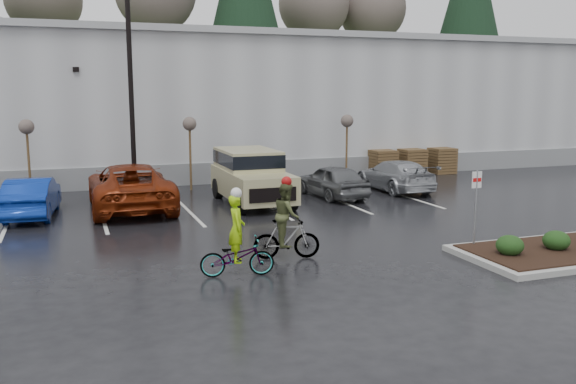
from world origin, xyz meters
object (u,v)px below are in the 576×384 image
object	(u,v)px
lamppost	(130,55)
cyclist_hivis	(237,249)
sapling_west	(27,131)
pallet_stack_a	(383,163)
car_far_silver	(395,175)
pallet_stack_c	(441,160)
fire_lane_sign	(476,200)
sapling_mid	(190,128)
cyclist_olive	(287,229)
car_red	(130,186)
sapling_east	(347,125)
suv_tan	(252,177)
pallet_stack_b	(412,162)
car_blue	(32,197)
car_grey	(332,181)

from	to	relation	value
lamppost	cyclist_hivis	size ratio (longest dim) A/B	4.37
sapling_west	pallet_stack_a	bearing A→B (deg)	3.47
car_far_silver	sapling_west	bearing A→B (deg)	-12.41
sapling_west	pallet_stack_c	distance (m)	20.13
fire_lane_sign	sapling_west	bearing A→B (deg)	132.67
sapling_mid	pallet_stack_c	bearing A→B (deg)	4.24
pallet_stack_c	cyclist_olive	xyz separation A→B (m)	(-13.29, -12.85, 0.12)
sapling_mid	pallet_stack_c	distance (m)	13.69
car_red	sapling_east	bearing A→B (deg)	-160.44
suv_tan	pallet_stack_a	bearing A→B (deg)	31.01
car_red	pallet_stack_c	bearing A→B (deg)	-163.85
sapling_east	pallet_stack_b	world-z (taller)	sapling_east
suv_tan	fire_lane_sign	bearing A→B (deg)	-67.07
suv_tan	sapling_mid	bearing A→B (deg)	111.53
car_red	cyclist_olive	bearing A→B (deg)	111.33
car_far_silver	fire_lane_sign	bearing A→B (deg)	72.15
fire_lane_sign	car_red	distance (m)	12.35
pallet_stack_c	car_far_silver	world-z (taller)	pallet_stack_c
suv_tan	car_far_silver	xyz separation A→B (m)	(6.73, 0.90, -0.36)
cyclist_hivis	suv_tan	bearing A→B (deg)	-8.86
car_blue	cyclist_hivis	size ratio (longest dim) A/B	1.98
lamppost	cyclist_olive	world-z (taller)	lamppost
sapling_mid	car_grey	size ratio (longest dim) A/B	0.81
sapling_mid	fire_lane_sign	xyz separation A→B (m)	(5.30, -12.80, -1.32)
lamppost	car_far_silver	bearing A→B (deg)	-11.25
pallet_stack_c	cyclist_hivis	world-z (taller)	cyclist_hivis
sapling_east	cyclist_olive	world-z (taller)	sapling_east
fire_lane_sign	car_red	xyz separation A→B (m)	(-8.23, 9.19, -0.56)
car_grey	car_far_silver	size ratio (longest dim) A/B	0.86
pallet_stack_c	suv_tan	bearing A→B (deg)	-157.01
sapling_east	car_blue	distance (m)	14.42
sapling_east	fire_lane_sign	xyz separation A→B (m)	(-2.20, -12.80, -1.32)
car_red	suv_tan	world-z (taller)	suv_tan
fire_lane_sign	cyclist_olive	bearing A→B (deg)	169.37
pallet_stack_a	car_grey	distance (m)	6.84
sapling_east	car_red	world-z (taller)	sapling_east
pallet_stack_a	car_grey	size ratio (longest dim) A/B	0.34
car_far_silver	cyclist_hivis	bearing A→B (deg)	44.58
lamppost	sapling_east	xyz separation A→B (m)	(10.00, 1.00, -2.96)
car_grey	cyclist_hivis	size ratio (longest dim) A/B	1.88
sapling_west	fire_lane_sign	distance (m)	17.46
pallet_stack_a	pallet_stack_c	world-z (taller)	same
lamppost	suv_tan	distance (m)	6.91
pallet_stack_a	fire_lane_sign	xyz separation A→B (m)	(-4.70, -13.80, 0.73)
car_blue	car_far_silver	xyz separation A→B (m)	(14.59, 0.67, -0.02)
pallet_stack_a	pallet_stack_c	size ratio (longest dim) A/B	1.00
cyclist_olive	lamppost	bearing A→B (deg)	26.89
lamppost	pallet_stack_c	bearing A→B (deg)	7.13
sapling_west	car_grey	size ratio (longest dim) A/B	0.81
car_red	pallet_stack_b	bearing A→B (deg)	-162.04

